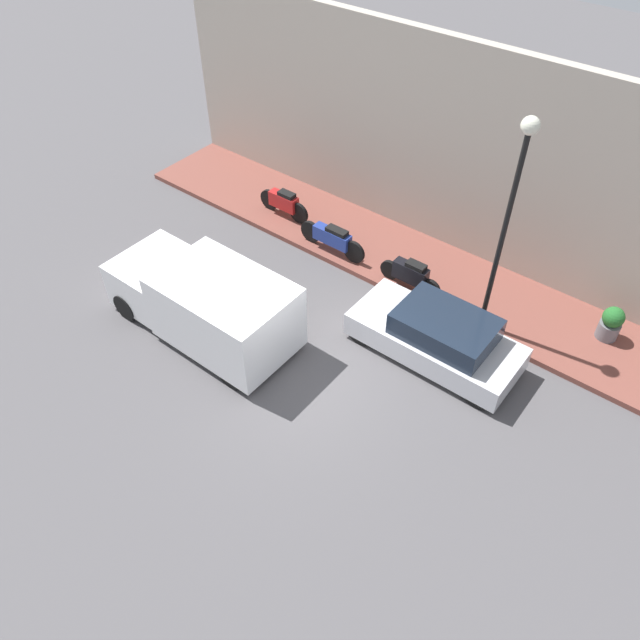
# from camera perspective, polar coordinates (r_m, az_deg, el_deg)

# --- Properties ---
(ground_plane) EXTENTS (60.00, 60.00, 0.00)m
(ground_plane) POSITION_cam_1_polar(r_m,az_deg,el_deg) (14.52, -2.43, -4.94)
(ground_plane) COLOR #514F51
(sidewalk) EXTENTS (2.67, 18.19, 0.15)m
(sidewalk) POSITION_cam_1_polar(r_m,az_deg,el_deg) (17.52, 8.29, 5.14)
(sidewalk) COLOR brown
(sidewalk) RESTS_ON ground_plane
(building_facade) EXTENTS (0.30, 18.19, 5.71)m
(building_facade) POSITION_cam_1_polar(r_m,az_deg,el_deg) (17.11, 11.98, 14.83)
(building_facade) COLOR #B2A899
(building_facade) RESTS_ON ground_plane
(parked_car) EXTENTS (1.71, 4.03, 1.32)m
(parked_car) POSITION_cam_1_polar(r_m,az_deg,el_deg) (14.70, 10.69, -1.51)
(parked_car) COLOR silver
(parked_car) RESTS_ON ground_plane
(delivery_van) EXTENTS (2.08, 4.86, 1.90)m
(delivery_van) POSITION_cam_1_polar(r_m,az_deg,el_deg) (15.08, -10.59, 1.71)
(delivery_van) COLOR white
(delivery_van) RESTS_ON ground_plane
(motorcycle_black) EXTENTS (0.30, 1.79, 0.84)m
(motorcycle_black) POSITION_cam_1_polar(r_m,az_deg,el_deg) (16.33, 8.29, 4.18)
(motorcycle_black) COLOR black
(motorcycle_black) RESTS_ON sidewalk
(motorcycle_blue) EXTENTS (0.30, 2.16, 0.82)m
(motorcycle_blue) POSITION_cam_1_polar(r_m,az_deg,el_deg) (17.38, 1.15, 7.50)
(motorcycle_blue) COLOR navy
(motorcycle_blue) RESTS_ON sidewalk
(motorcycle_red) EXTENTS (0.30, 1.79, 0.84)m
(motorcycle_red) POSITION_cam_1_polar(r_m,az_deg,el_deg) (18.85, -3.31, 10.67)
(motorcycle_red) COLOR #B21E1E
(motorcycle_red) RESTS_ON sidewalk
(streetlamp) EXTENTS (0.37, 0.37, 5.44)m
(streetlamp) POSITION_cam_1_polar(r_m,az_deg,el_deg) (13.71, 17.20, 10.73)
(streetlamp) COLOR black
(streetlamp) RESTS_ON sidewalk
(potted_plant) EXTENTS (0.51, 0.51, 0.90)m
(potted_plant) POSITION_cam_1_polar(r_m,az_deg,el_deg) (16.35, 25.06, -0.26)
(potted_plant) COLOR slate
(potted_plant) RESTS_ON sidewalk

